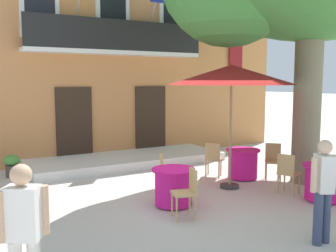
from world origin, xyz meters
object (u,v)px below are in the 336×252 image
at_px(cafe_chair_front_1, 166,171).
at_px(cafe_chair_near_tree_1, 273,159).
at_px(ground_planter_left, 12,165).
at_px(pedestrian_mid_plaza, 24,233).
at_px(cafe_table_front, 173,187).
at_px(cafe_table_middle, 323,182).
at_px(cafe_chair_near_tree_0, 213,157).
at_px(cafe_chair_front_0, 188,190).
at_px(cafe_umbrella, 231,75).
at_px(pedestrian_near_entrance, 323,186).
at_px(cafe_table_near_tree, 243,163).
at_px(cafe_chair_middle_0, 288,171).

bearing_deg(cafe_chair_front_1, cafe_chair_near_tree_1, -2.82).
distance_m(ground_planter_left, pedestrian_mid_plaza, 6.67).
height_order(cafe_table_front, pedestrian_mid_plaza, pedestrian_mid_plaza).
bearing_deg(cafe_table_middle, cafe_chair_near_tree_0, 106.26).
bearing_deg(cafe_chair_front_0, cafe_umbrella, 32.09).
height_order(cafe_chair_near_tree_1, cafe_umbrella, cafe_umbrella).
relative_size(cafe_chair_front_0, pedestrian_near_entrance, 0.56).
relative_size(cafe_table_middle, cafe_chair_front_1, 0.95).
xyz_separation_m(cafe_chair_near_tree_1, cafe_table_middle, (-0.38, -1.83, -0.14)).
relative_size(cafe_table_near_tree, cafe_table_middle, 1.00).
bearing_deg(cafe_chair_middle_0, cafe_chair_front_1, 150.66).
distance_m(cafe_chair_front_0, pedestrian_near_entrance, 2.32).
distance_m(cafe_table_near_tree, pedestrian_mid_plaza, 6.87).
distance_m(cafe_chair_front_1, ground_planter_left, 4.33).
distance_m(cafe_table_middle, ground_planter_left, 7.56).
xyz_separation_m(cafe_chair_front_0, ground_planter_left, (-2.29, 4.86, -0.20)).
bearing_deg(cafe_umbrella, cafe_chair_middle_0, -55.25).
bearing_deg(cafe_table_front, cafe_table_near_tree, 20.78).
height_order(cafe_table_near_tree, ground_planter_left, cafe_table_near_tree).
relative_size(cafe_chair_near_tree_0, cafe_chair_front_0, 1.00).
bearing_deg(ground_planter_left, cafe_chair_front_0, -64.71).
distance_m(ground_planter_left, pedestrian_near_entrance, 7.68).
xyz_separation_m(cafe_chair_near_tree_0, cafe_chair_middle_0, (0.48, -2.08, 0.00)).
bearing_deg(cafe_chair_middle_0, cafe_table_front, 167.09).
distance_m(cafe_chair_middle_0, cafe_chair_front_1, 2.65).
relative_size(cafe_chair_middle_0, cafe_chair_front_1, 1.00).
relative_size(cafe_chair_near_tree_1, pedestrian_near_entrance, 0.56).
bearing_deg(cafe_table_front, cafe_chair_front_1, 71.06).
distance_m(cafe_chair_near_tree_0, cafe_chair_front_0, 3.15).
xyz_separation_m(cafe_table_middle, cafe_umbrella, (-1.07, 1.75, 2.22)).
bearing_deg(cafe_chair_near_tree_1, ground_planter_left, 148.07).
relative_size(cafe_chair_middle_0, cafe_chair_front_0, 1.00).
xyz_separation_m(cafe_chair_front_1, pedestrian_near_entrance, (0.79, -3.42, 0.38)).
relative_size(cafe_table_near_tree, cafe_umbrella, 0.30).
bearing_deg(cafe_chair_front_0, cafe_table_near_tree, 32.03).
relative_size(cafe_chair_front_0, pedestrian_mid_plaza, 0.55).
bearing_deg(cafe_table_near_tree, cafe_chair_front_1, -173.04).
bearing_deg(cafe_chair_near_tree_1, pedestrian_mid_plaza, -154.97).
xyz_separation_m(cafe_table_near_tree, pedestrian_near_entrance, (-1.62, -3.72, 0.52)).
relative_size(cafe_chair_near_tree_0, pedestrian_near_entrance, 0.56).
height_order(cafe_chair_front_0, cafe_chair_front_1, same).
height_order(cafe_table_middle, pedestrian_near_entrance, pedestrian_near_entrance).
relative_size(cafe_chair_front_1, pedestrian_mid_plaza, 0.55).
bearing_deg(cafe_chair_front_0, cafe_table_front, 79.31).
relative_size(cafe_table_near_tree, cafe_chair_front_0, 0.95).
distance_m(cafe_chair_front_0, cafe_chair_front_1, 1.50).
relative_size(cafe_chair_front_0, ground_planter_left, 1.56).
distance_m(cafe_umbrella, pedestrian_near_entrance, 3.70).
height_order(cafe_chair_near_tree_0, ground_planter_left, cafe_chair_near_tree_0).
bearing_deg(cafe_chair_front_1, cafe_chair_front_0, -104.82).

